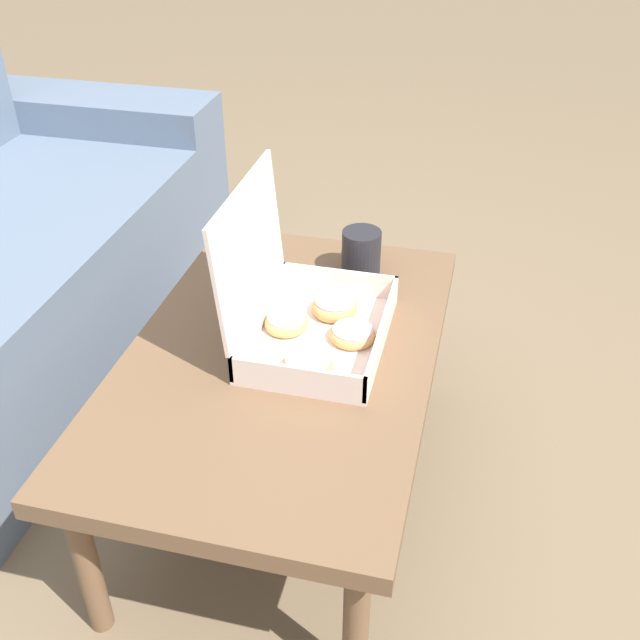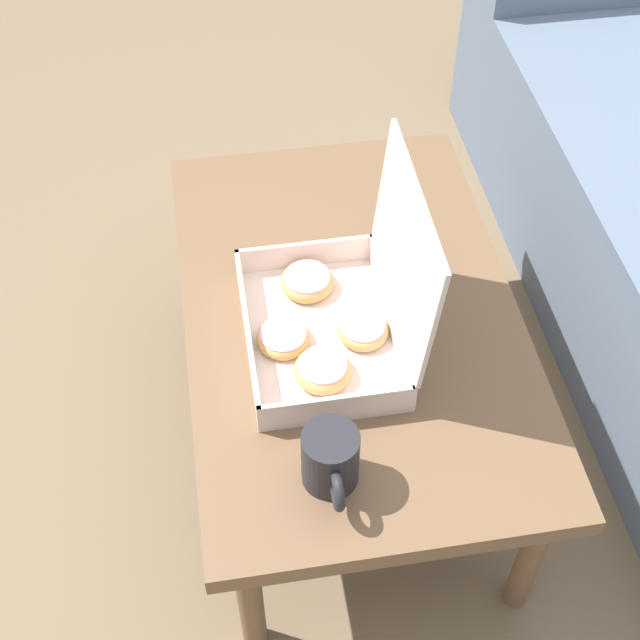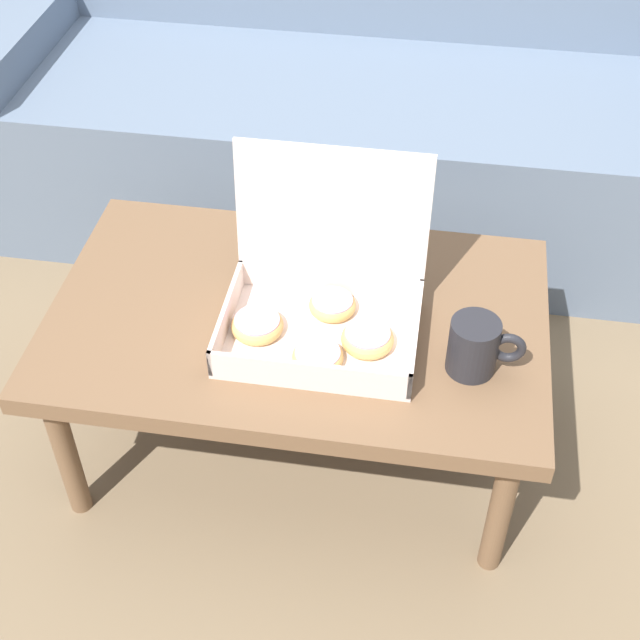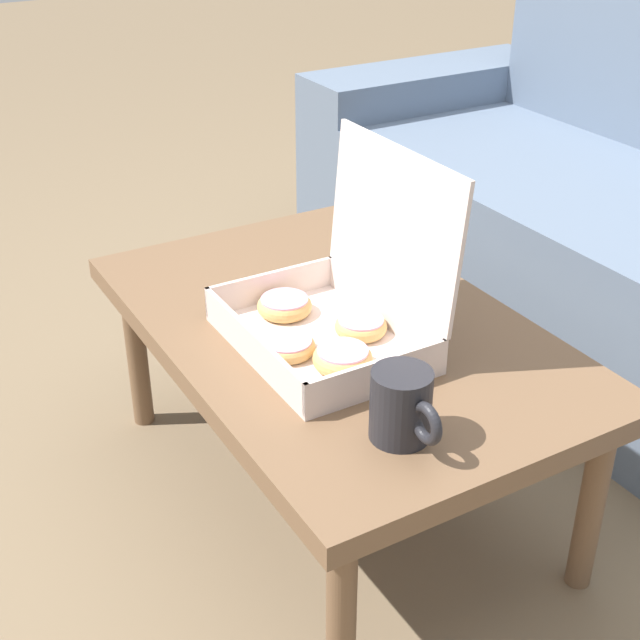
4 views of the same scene
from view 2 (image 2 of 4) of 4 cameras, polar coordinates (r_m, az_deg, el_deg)
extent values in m
plane|color=#756047|center=(1.96, 6.24, -6.32)|extent=(12.00, 12.00, 0.00)
cube|color=slate|center=(2.66, 18.19, 16.75)|extent=(0.24, 0.79, 0.54)
cube|color=brown|center=(1.64, 2.00, 0.12)|extent=(0.96, 0.61, 0.04)
cylinder|color=brown|center=(2.06, -7.04, 4.59)|extent=(0.04, 0.04, 0.35)
cylinder|color=brown|center=(1.57, -4.50, -17.35)|extent=(0.04, 0.04, 0.35)
cylinder|color=brown|center=(2.11, 6.35, 6.08)|extent=(0.04, 0.04, 0.35)
cylinder|color=brown|center=(1.64, 13.33, -14.45)|extent=(0.04, 0.04, 0.35)
cube|color=silver|center=(1.58, 0.00, -1.08)|extent=(0.36, 0.26, 0.01)
cube|color=silver|center=(1.55, -4.64, -0.89)|extent=(0.36, 0.01, 0.06)
cube|color=silver|center=(1.57, 4.56, 0.23)|extent=(0.36, 0.01, 0.06)
cube|color=silver|center=(1.68, -0.96, 4.24)|extent=(0.01, 0.26, 0.06)
cube|color=silver|center=(1.45, 1.12, -5.61)|extent=(0.01, 0.26, 0.06)
cube|color=silver|center=(1.46, 5.51, 4.38)|extent=(0.36, 0.03, 0.26)
torus|color=tan|center=(1.51, 0.17, -3.24)|extent=(0.10, 0.10, 0.03)
cylinder|color=pink|center=(1.50, 0.17, -3.01)|extent=(0.08, 0.08, 0.01)
torus|color=tan|center=(1.57, 2.75, -0.67)|extent=(0.09, 0.09, 0.03)
cylinder|color=pink|center=(1.56, 2.76, -0.47)|extent=(0.08, 0.08, 0.01)
torus|color=tan|center=(1.56, -2.37, -1.17)|extent=(0.09, 0.09, 0.03)
cylinder|color=pink|center=(1.55, -2.38, -0.98)|extent=(0.08, 0.08, 0.01)
torus|color=tan|center=(1.64, -0.83, 2.46)|extent=(0.10, 0.10, 0.03)
cylinder|color=pink|center=(1.64, -0.83, 2.67)|extent=(0.09, 0.09, 0.01)
cylinder|color=#232328|center=(1.38, 0.66, -8.81)|extent=(0.09, 0.09, 0.11)
torus|color=#232328|center=(1.34, 1.10, -10.86)|extent=(0.06, 0.02, 0.06)
camera|label=1|loc=(2.22, -16.35, 39.74)|focal=42.00mm
camera|label=3|loc=(1.30, -68.22, 20.04)|focal=50.00mm
camera|label=4|loc=(0.68, -67.01, -41.64)|focal=50.00mm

